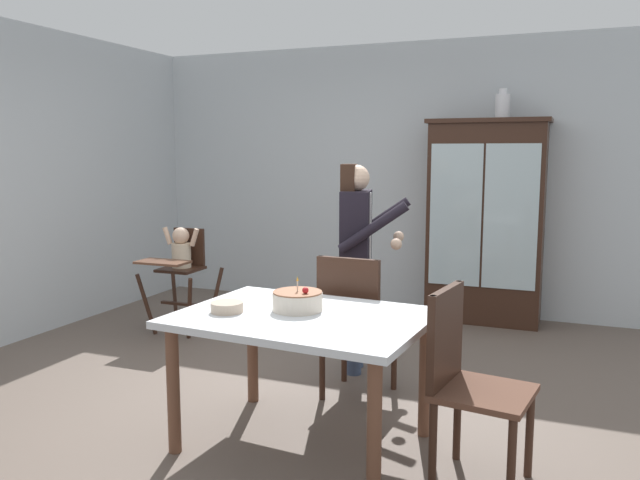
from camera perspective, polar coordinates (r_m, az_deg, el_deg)
The scene contains 11 objects.
ground_plane at distance 4.45m, azimuth -3.42°, elevation -13.41°, with size 6.24×6.24×0.00m, color #66564C.
wall_back at distance 6.62m, azimuth 6.30°, elevation 5.59°, with size 5.32×0.06×2.70m, color silver.
china_cabinet at distance 6.19m, azimuth 14.64°, elevation 1.63°, with size 1.11×0.48×1.92m.
ceramic_vase at distance 6.16m, azimuth 16.08°, elevation 11.54°, with size 0.13×0.13×0.27m.
high_chair_with_toddler at distance 5.82m, azimuth -12.41°, elevation -1.77°, with size 0.59×0.69×0.95m.
adult_person at distance 4.61m, azimuth 3.34°, elevation -0.16°, with size 0.58×0.57×1.53m.
dining_table at distance 3.50m, azimuth -1.57°, elevation -8.24°, with size 1.40×1.07×0.74m.
birthday_cake at distance 3.55m, azimuth -2.03°, elevation -5.48°, with size 0.28×0.28×0.19m.
serving_bowl at distance 3.56m, azimuth -8.35°, elevation -5.98°, with size 0.18×0.18×0.06m, color #C6AD93.
dining_chair_far_side at distance 4.14m, azimuth 3.03°, elevation -6.94°, with size 0.46×0.46×0.96m.
dining_chair_right_end at distance 3.24m, azimuth 12.80°, elevation -11.42°, with size 0.50×0.50×0.96m.
Camera 1 is at (1.78, -3.74, 1.62)m, focal length 35.62 mm.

